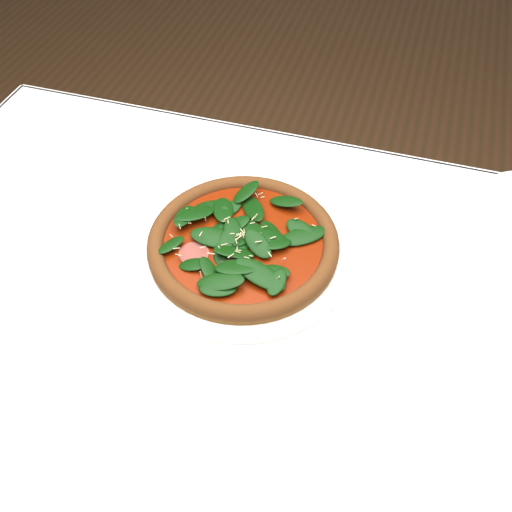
% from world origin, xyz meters
% --- Properties ---
extents(ground, '(6.00, 6.00, 0.00)m').
position_xyz_m(ground, '(0.00, 0.00, 0.00)').
color(ground, brown).
rests_on(ground, ground).
extents(dining_table, '(1.21, 0.81, 0.75)m').
position_xyz_m(dining_table, '(0.00, 0.00, 0.65)').
color(dining_table, white).
rests_on(dining_table, ground).
extents(plate, '(0.36, 0.36, 0.02)m').
position_xyz_m(plate, '(0.02, 0.07, 0.76)').
color(plate, white).
rests_on(plate, dining_table).
extents(pizza, '(0.38, 0.38, 0.04)m').
position_xyz_m(pizza, '(0.02, 0.07, 0.78)').
color(pizza, olive).
rests_on(pizza, plate).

